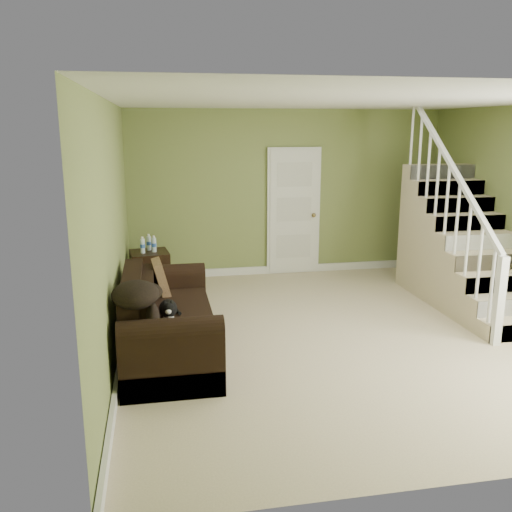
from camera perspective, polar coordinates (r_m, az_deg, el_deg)
name	(u,v)px	position (r m, az deg, el deg)	size (l,w,h in m)	color
floor	(341,333)	(6.42, 8.97, -8.02)	(5.00, 5.50, 0.01)	tan
ceiling	(350,101)	(5.99, 9.92, 15.82)	(5.00, 5.50, 0.01)	white
wall_back	(287,193)	(8.68, 3.30, 6.62)	(5.00, 0.04, 2.60)	olive
wall_front	(496,299)	(3.67, 23.96, -4.14)	(5.00, 0.04, 2.60)	olive
wall_left	(113,230)	(5.74, -14.83, 2.62)	(0.04, 5.50, 2.60)	olive
baseboard_back	(287,269)	(8.89, 3.23, -1.37)	(5.00, 0.04, 0.12)	white
baseboard_left	(123,343)	(6.08, -13.84, -8.91)	(0.04, 5.50, 0.12)	white
door	(294,212)	(8.70, 3.98, 4.67)	(0.86, 0.12, 2.02)	white
staircase	(459,254)	(7.91, 20.57, 0.24)	(1.00, 2.51, 2.82)	tan
sofa	(165,324)	(5.79, -9.58, -7.09)	(0.92, 2.14, 0.84)	black
side_table	(150,273)	(7.81, -11.09, -1.73)	(0.58, 0.58, 0.85)	black
cat	(168,309)	(5.55, -9.21, -5.51)	(0.23, 0.48, 0.23)	black
banana	(196,323)	(5.33, -6.37, -7.00)	(0.05, 0.17, 0.05)	yellow
throw_pillow	(161,277)	(6.34, -9.97, -2.23)	(0.10, 0.40, 0.40)	#4A2F1D
throw_blanket	(135,294)	(4.97, -12.59, -3.97)	(0.42, 0.55, 0.23)	black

